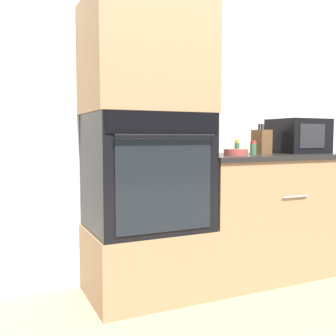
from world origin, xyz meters
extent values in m
plane|color=gray|center=(0.00, 0.00, 0.00)|extent=(12.00, 12.00, 0.00)
cube|color=silver|center=(0.00, 0.63, 1.25)|extent=(8.00, 0.05, 2.50)
cube|color=#A87F56|center=(-0.39, 0.30, 0.23)|extent=(0.77, 0.60, 0.45)
cube|color=black|center=(-0.39, 0.30, 0.83)|extent=(0.75, 0.59, 0.76)
cube|color=black|center=(-0.39, 0.00, 1.14)|extent=(0.72, 0.01, 0.13)
cube|color=#3FBFF2|center=(-0.39, 0.00, 1.14)|extent=(0.09, 0.00, 0.03)
cube|color=black|center=(-0.39, 0.00, 0.78)|extent=(0.61, 0.01, 0.57)
cylinder|color=black|center=(-0.39, -0.03, 1.06)|extent=(0.64, 0.02, 0.02)
cube|color=#A87F56|center=(-0.39, 0.30, 1.57)|extent=(0.77, 0.60, 0.72)
cube|color=#A87F56|center=(0.61, 0.30, 0.45)|extent=(1.21, 0.60, 0.89)
cube|color=black|center=(0.61, 0.30, 0.91)|extent=(1.23, 0.63, 0.03)
cylinder|color=#B7B7BC|center=(0.61, -0.01, 0.64)|extent=(0.22, 0.01, 0.01)
cube|color=black|center=(0.97, 0.37, 1.07)|extent=(0.40, 0.36, 0.28)
cube|color=#28282B|center=(0.95, 0.19, 1.07)|extent=(0.25, 0.01, 0.19)
cube|color=brown|center=(0.61, 0.38, 1.02)|extent=(0.10, 0.14, 0.19)
cylinder|color=black|center=(0.59, 0.38, 1.14)|extent=(0.02, 0.02, 0.04)
cylinder|color=black|center=(0.61, 0.38, 1.14)|extent=(0.02, 0.02, 0.04)
cylinder|color=black|center=(0.64, 0.38, 1.14)|extent=(0.02, 0.02, 0.04)
cylinder|color=#B24C42|center=(0.28, 0.24, 0.95)|extent=(0.17, 0.17, 0.04)
cylinder|color=#427047|center=(0.39, 0.39, 0.97)|extent=(0.04, 0.04, 0.08)
cylinder|color=gold|center=(0.39, 0.39, 1.02)|extent=(0.03, 0.03, 0.02)
cylinder|color=silver|center=(0.07, 0.47, 0.97)|extent=(0.05, 0.05, 0.08)
cylinder|color=gold|center=(0.07, 0.47, 1.02)|extent=(0.04, 0.04, 0.02)
cylinder|color=#427047|center=(0.47, 0.30, 0.97)|extent=(0.05, 0.05, 0.08)
cylinder|color=red|center=(0.47, 0.30, 1.02)|extent=(0.04, 0.04, 0.02)
cylinder|color=silver|center=(0.10, 0.24, 0.96)|extent=(0.06, 0.06, 0.06)
cylinder|color=red|center=(0.10, 0.24, 0.99)|extent=(0.05, 0.05, 0.02)
camera|label=1|loc=(-1.34, -2.10, 1.06)|focal=42.00mm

